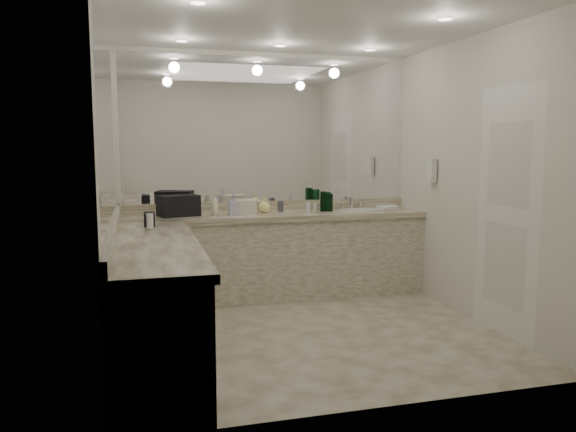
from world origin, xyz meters
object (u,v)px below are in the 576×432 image
object	(u,v)px
sink	(358,211)
wall_phone	(432,171)
soap_bottle_a	(215,205)
hand_towel	(388,208)
black_toiletry_bag	(178,205)
soap_bottle_b	(233,205)
cream_cosmetic_case	(243,207)
soap_bottle_c	(264,205)

from	to	relation	value
sink	wall_phone	world-z (taller)	wall_phone
sink	soap_bottle_a	distance (m)	1.58
sink	soap_bottle_a	bearing A→B (deg)	-179.82
hand_towel	black_toiletry_bag	bearing A→B (deg)	-179.80
soap_bottle_b	black_toiletry_bag	bearing A→B (deg)	171.05
black_toiletry_bag	cream_cosmetic_case	xyz separation A→B (m)	(0.66, -0.02, -0.04)
hand_towel	soap_bottle_b	size ratio (longest dim) A/B	1.01
black_toiletry_bag	cream_cosmetic_case	size ratio (longest dim) A/B	1.48
soap_bottle_b	soap_bottle_c	distance (m)	0.38
cream_cosmetic_case	soap_bottle_b	xyz separation A→B (m)	(-0.12, -0.06, 0.03)
soap_bottle_c	soap_bottle_a	bearing A→B (deg)	-173.75
cream_cosmetic_case	soap_bottle_c	size ratio (longest dim) A/B	1.55
wall_phone	soap_bottle_a	xyz separation A→B (m)	(-2.19, 0.50, -0.34)
sink	soap_bottle_b	world-z (taller)	soap_bottle_b
soap_bottle_b	soap_bottle_c	world-z (taller)	soap_bottle_b
wall_phone	soap_bottle_c	size ratio (longest dim) A/B	1.41
soap_bottle_a	soap_bottle_b	bearing A→B (deg)	-23.96
hand_towel	soap_bottle_b	xyz separation A→B (m)	(-1.76, -0.09, 0.09)
cream_cosmetic_case	soap_bottle_b	size ratio (longest dim) A/B	1.22
sink	cream_cosmetic_case	xyz separation A→B (m)	(-1.29, -0.02, 0.08)
black_toiletry_bag	soap_bottle_b	bearing A→B (deg)	-8.95
soap_bottle_a	soap_bottle_b	distance (m)	0.20
wall_phone	sink	bearing A→B (deg)	140.43
sink	soap_bottle_c	xyz separation A→B (m)	(-1.05, 0.05, 0.09)
soap_bottle_a	sink	bearing A→B (deg)	0.18
soap_bottle_b	soap_bottle_c	bearing A→B (deg)	21.29
hand_towel	soap_bottle_b	distance (m)	1.76
soap_bottle_c	hand_towel	bearing A→B (deg)	-1.79
wall_phone	black_toiletry_bag	xyz separation A→B (m)	(-2.55, 0.50, -0.34)
soap_bottle_c	cream_cosmetic_case	bearing A→B (deg)	-162.39
black_toiletry_bag	hand_towel	xyz separation A→B (m)	(2.31, 0.01, -0.09)
cream_cosmetic_case	soap_bottle_a	bearing A→B (deg)	-167.98
hand_towel	soap_bottle_c	world-z (taller)	soap_bottle_c
sink	cream_cosmetic_case	distance (m)	1.29
soap_bottle_b	sink	bearing A→B (deg)	3.45
black_toiletry_bag	cream_cosmetic_case	distance (m)	0.66
soap_bottle_a	soap_bottle_c	world-z (taller)	soap_bottle_a
sink	cream_cosmetic_case	size ratio (longest dim) A/B	1.67
black_toiletry_bag	soap_bottle_a	bearing A→B (deg)	-0.99
wall_phone	soap_bottle_c	world-z (taller)	wall_phone
wall_phone	soap_bottle_c	distance (m)	1.78
sink	wall_phone	bearing A→B (deg)	-39.57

